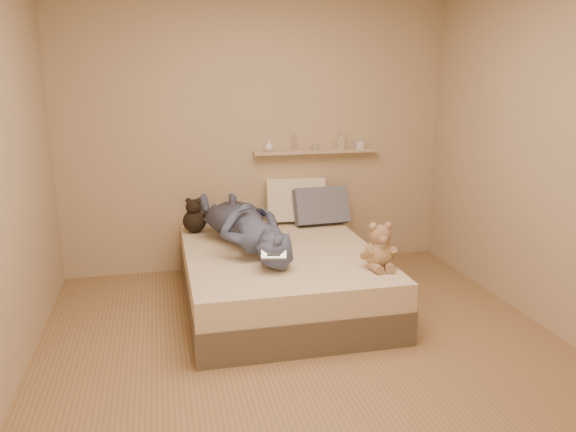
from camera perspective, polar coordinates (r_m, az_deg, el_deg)
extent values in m
plane|color=#906E4A|center=(3.82, 2.26, -14.12)|extent=(3.80, 3.80, 0.00)
plane|color=tan|center=(5.24, -3.12, 8.64)|extent=(3.60, 0.00, 3.60)
plane|color=tan|center=(1.69, 19.90, -4.55)|extent=(3.60, 0.00, 3.60)
plane|color=tan|center=(4.25, 26.73, 5.78)|extent=(0.00, 3.80, 3.80)
cube|color=brown|center=(4.59, -0.79, -7.33)|extent=(1.50, 1.90, 0.25)
cube|color=beige|center=(4.51, -0.80, -4.68)|extent=(1.48, 1.88, 0.20)
cube|color=#B9BBC0|center=(3.89, -1.46, -3.89)|extent=(0.18, 0.11, 0.06)
cube|color=black|center=(3.88, -1.46, -3.71)|extent=(0.10, 0.06, 0.03)
sphere|color=tan|center=(4.11, 9.21, -3.78)|extent=(0.21, 0.21, 0.21)
sphere|color=#986D53|center=(4.05, 9.37, -1.96)|extent=(0.16, 0.16, 0.16)
sphere|color=#A97F5C|center=(4.02, 8.67, -1.06)|extent=(0.06, 0.06, 0.06)
sphere|color=#8E654E|center=(4.05, 10.15, -1.00)|extent=(0.06, 0.06, 0.06)
sphere|color=#90674F|center=(3.99, 9.66, -2.42)|extent=(0.06, 0.06, 0.06)
cylinder|color=#906D4D|center=(4.05, 8.05, -3.79)|extent=(0.09, 0.15, 0.12)
cylinder|color=#9E7654|center=(4.11, 10.61, -3.64)|extent=(0.10, 0.15, 0.12)
cylinder|color=#9B7053|center=(4.04, 8.88, -5.20)|extent=(0.08, 0.15, 0.07)
cylinder|color=#8F6E4C|center=(4.07, 10.24, -5.11)|extent=(0.10, 0.15, 0.07)
cylinder|color=beige|center=(4.07, 9.33, -2.82)|extent=(0.12, 0.12, 0.02)
sphere|color=black|center=(5.01, -9.48, -0.51)|extent=(0.20, 0.20, 0.20)
sphere|color=black|center=(4.97, -9.58, 0.91)|extent=(0.14, 0.14, 0.14)
sphere|color=black|center=(4.97, -10.11, 1.56)|extent=(0.05, 0.05, 0.05)
sphere|color=black|center=(4.94, -9.11, 1.53)|extent=(0.05, 0.05, 0.05)
cube|color=beige|center=(5.28, 0.81, 1.55)|extent=(0.58, 0.34, 0.43)
cube|color=slate|center=(5.21, 3.35, 1.00)|extent=(0.51, 0.29, 0.37)
imported|color=#404965|center=(4.56, -4.51, -0.79)|extent=(0.83, 1.61, 0.37)
cube|color=tan|center=(5.33, 2.90, 6.57)|extent=(1.20, 0.12, 0.03)
imported|color=silver|center=(5.21, -1.96, 7.16)|extent=(0.10, 0.10, 0.11)
cylinder|color=silver|center=(5.26, 0.67, 7.50)|extent=(0.03, 0.03, 0.15)
cylinder|color=#A79A8F|center=(5.32, 2.78, 7.01)|extent=(0.06, 0.06, 0.05)
imported|color=silver|center=(5.39, 5.48, 7.65)|extent=(0.10, 0.10, 0.16)
cylinder|color=silver|center=(5.46, 7.34, 7.19)|extent=(0.09, 0.09, 0.07)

